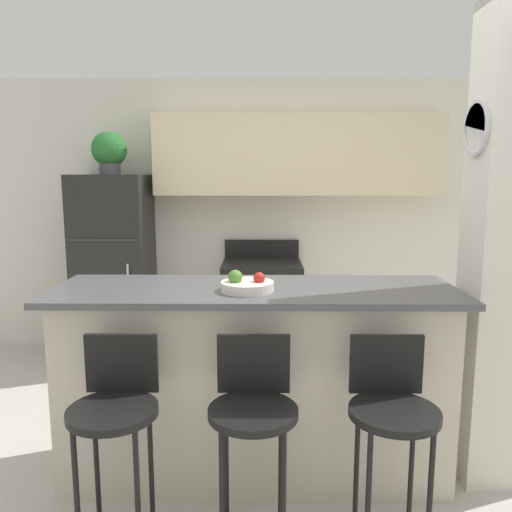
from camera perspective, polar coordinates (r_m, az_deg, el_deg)
name	(u,v)px	position (r m, az deg, el deg)	size (l,w,h in m)	color
ground_plane	(255,470)	(3.12, -0.14, -23.28)	(14.00, 14.00, 0.00)	beige
wall_back	(273,193)	(4.69, 1.96, 7.21)	(5.60, 0.38, 2.55)	silver
pillar_right	(504,251)	(2.93, 26.50, 0.49)	(0.38, 0.32, 2.55)	silver
counter_bar	(255,381)	(2.86, -0.15, -14.08)	(2.18, 0.70, 1.08)	beige
refrigerator	(115,269)	(4.67, -15.84, -1.44)	(0.63, 0.62, 1.68)	black
stove_range	(262,311)	(4.56, 0.66, -6.25)	(0.70, 0.66, 1.07)	silver
bar_stool_left	(115,410)	(2.41, -15.77, -16.63)	(0.40, 0.40, 0.95)	black
bar_stool_mid	(253,411)	(2.32, -0.32, -17.30)	(0.40, 0.40, 0.95)	black
bar_stool_right	(392,412)	(2.39, 15.25, -16.79)	(0.40, 0.40, 0.95)	black
potted_plant_on_fridge	(109,151)	(4.60, -16.42, 11.41)	(0.30, 0.30, 0.37)	#4C4C51
fruit_bowl	(247,285)	(2.61, -1.07, -3.33)	(0.28, 0.28, 0.11)	silver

